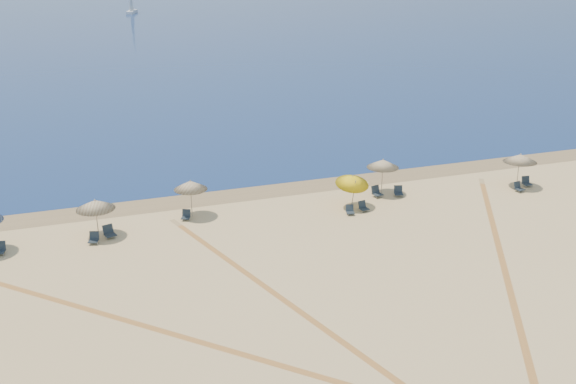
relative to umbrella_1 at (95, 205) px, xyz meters
name	(u,v)px	position (x,y,z in m)	size (l,w,h in m)	color
wet_sand	(269,190)	(11.74, 4.07, -1.99)	(500.00, 500.00, 0.00)	olive
umbrella_1	(95,205)	(0.00, 0.00, 0.00)	(2.23, 2.23, 2.34)	gray
umbrella_2	(190,185)	(5.76, 1.21, 0.08)	(2.08, 2.08, 2.42)	gray
umbrella_3	(353,180)	(15.84, -0.70, -0.12)	(2.16, 2.23, 2.42)	gray
umbrella_4	(383,164)	(18.81, 0.96, 0.16)	(2.18, 2.18, 2.50)	gray
umbrella_5	(520,158)	(28.47, -0.85, 0.10)	(2.30, 2.31, 2.44)	gray
chair_1	(0,249)	(-5.29, -0.65, -1.69)	(0.70, 0.78, 0.70)	black
chair_2	(94,238)	(-0.30, -0.86, -1.71)	(0.70, 0.76, 0.65)	black
chair_3	(109,232)	(0.59, -0.34, -1.68)	(0.79, 0.86, 0.73)	black
chair_4	(186,215)	(5.31, 0.81, -1.72)	(0.71, 0.76, 0.62)	black
chair_5	(350,210)	(15.29, -1.68, -1.74)	(0.59, 0.66, 0.59)	black
chair_6	(363,207)	(16.32, -1.44, -1.72)	(0.62, 0.69, 0.63)	black
chair_7	(377,192)	(18.24, 0.57, -1.68)	(0.71, 0.80, 0.72)	black
chair_8	(398,191)	(19.71, 0.23, -1.70)	(0.73, 0.79, 0.68)	black
chair_9	(519,187)	(27.97, -1.68, -1.71)	(0.65, 0.72, 0.66)	black
chair_10	(526,182)	(29.17, -0.98, -1.70)	(0.65, 0.73, 0.68)	black
sailboat_0	(131,2)	(16.19, 131.13, 0.70)	(3.40, 6.16, 8.92)	white
tire_tracks	(333,305)	(9.99, -11.62, -1.99)	(58.01, 40.38, 0.00)	tan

